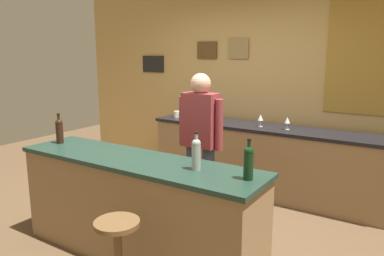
# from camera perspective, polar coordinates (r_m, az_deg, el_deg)

# --- Properties ---
(ground_plane) EXTENTS (10.00, 10.00, 0.00)m
(ground_plane) POSITION_cam_1_polar(r_m,az_deg,el_deg) (3.92, -4.21, -16.32)
(ground_plane) COLOR brown
(back_wall) EXTENTS (6.00, 0.09, 2.80)m
(back_wall) POSITION_cam_1_polar(r_m,az_deg,el_deg) (5.22, 9.56, 6.86)
(back_wall) COLOR tan
(back_wall) RESTS_ON ground_plane
(bar_counter) EXTENTS (2.37, 0.60, 0.92)m
(bar_counter) POSITION_cam_1_polar(r_m,az_deg,el_deg) (3.44, -8.44, -12.01)
(bar_counter) COLOR olive
(bar_counter) RESTS_ON ground_plane
(side_counter) EXTENTS (3.17, 0.56, 0.90)m
(side_counter) POSITION_cam_1_polar(r_m,az_deg,el_deg) (4.91, 11.28, -4.96)
(side_counter) COLOR olive
(side_counter) RESTS_ON ground_plane
(bartender) EXTENTS (0.52, 0.21, 1.62)m
(bartender) POSITION_cam_1_polar(r_m,az_deg,el_deg) (3.89, 1.29, -1.71)
(bartender) COLOR #384766
(bartender) RESTS_ON ground_plane
(bar_stool) EXTENTS (0.32, 0.32, 0.68)m
(bar_stool) POSITION_cam_1_polar(r_m,az_deg,el_deg) (2.81, -11.24, -17.83)
(bar_stool) COLOR brown
(bar_stool) RESTS_ON ground_plane
(wine_bottle_a) EXTENTS (0.07, 0.07, 0.31)m
(wine_bottle_a) POSITION_cam_1_polar(r_m,az_deg,el_deg) (3.99, -19.61, -0.29)
(wine_bottle_a) COLOR black
(wine_bottle_a) RESTS_ON bar_counter
(wine_bottle_b) EXTENTS (0.07, 0.07, 0.31)m
(wine_bottle_b) POSITION_cam_1_polar(r_m,az_deg,el_deg) (2.91, 0.65, -3.84)
(wine_bottle_b) COLOR #999E99
(wine_bottle_b) RESTS_ON bar_counter
(wine_bottle_c) EXTENTS (0.07, 0.07, 0.31)m
(wine_bottle_c) POSITION_cam_1_polar(r_m,az_deg,el_deg) (2.72, 8.64, -5.08)
(wine_bottle_c) COLOR black
(wine_bottle_c) RESTS_ON bar_counter
(wine_glass_a) EXTENTS (0.07, 0.07, 0.16)m
(wine_glass_a) POSITION_cam_1_polar(r_m,az_deg,el_deg) (5.19, 1.94, 2.47)
(wine_glass_a) COLOR silver
(wine_glass_a) RESTS_ON side_counter
(wine_glass_b) EXTENTS (0.07, 0.07, 0.16)m
(wine_glass_b) POSITION_cam_1_polar(r_m,az_deg,el_deg) (4.78, 10.42, 1.51)
(wine_glass_b) COLOR silver
(wine_glass_b) RESTS_ON side_counter
(wine_glass_c) EXTENTS (0.07, 0.07, 0.16)m
(wine_glass_c) POSITION_cam_1_polar(r_m,az_deg,el_deg) (4.67, 14.36, 1.09)
(wine_glass_c) COLOR silver
(wine_glass_c) RESTS_ON side_counter
(coffee_mug) EXTENTS (0.13, 0.08, 0.09)m
(coffee_mug) POSITION_cam_1_polar(r_m,az_deg,el_deg) (5.38, -2.36, 2.11)
(coffee_mug) COLOR silver
(coffee_mug) RESTS_ON side_counter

